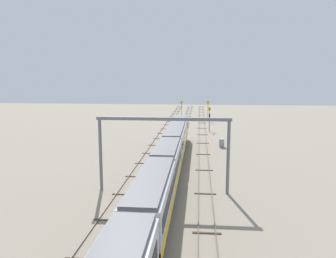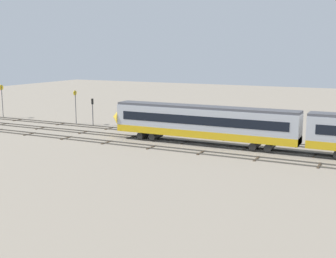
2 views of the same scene
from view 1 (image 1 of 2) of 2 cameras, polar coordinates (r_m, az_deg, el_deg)
ground_plane at (r=56.23m, az=1.40°, el=-4.28°), size 194.93×194.93×0.00m
track_near_foreground at (r=56.09m, az=6.01°, el=-4.28°), size 178.93×2.40×0.16m
track_with_train at (r=56.21m, az=1.40°, el=-4.21°), size 178.93×2.40×0.16m
track_middle at (r=56.69m, az=-3.16°, el=-4.11°), size 178.93×2.40×0.16m
train at (r=22.38m, az=-5.09°, el=-18.37°), size 100.00×3.24×4.80m
overhead_gantry at (r=37.01m, az=-0.82°, el=-1.54°), size 0.40×14.89×8.45m
speed_sign_mid_trackside at (r=104.00m, az=2.31°, el=3.74°), size 0.14×0.84×5.28m
speed_sign_far_trackside at (r=81.69m, az=7.03°, el=2.28°), size 0.14×0.82×5.45m
speed_sign_distant_end at (r=98.09m, az=6.79°, el=3.60°), size 0.14×0.96×5.79m
signal_light_trackside_approach at (r=78.37m, az=7.04°, el=1.54°), size 0.31×0.32×4.27m
relay_cabinet at (r=62.50m, az=9.09°, el=-2.31°), size 1.56×0.85×1.54m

